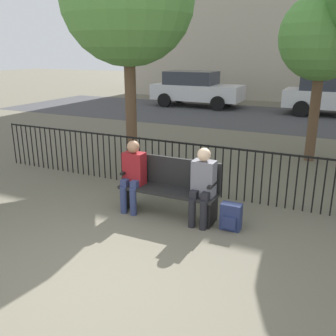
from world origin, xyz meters
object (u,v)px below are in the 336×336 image
(seated_person_0, at_px, (133,172))
(park_bench, at_px, (170,185))
(parked_car_1, at_px, (196,88))
(backpack, at_px, (231,217))
(seated_person_1, at_px, (203,183))
(tree_1, at_px, (323,38))

(seated_person_0, bearing_deg, park_bench, 12.03)
(park_bench, xyz_separation_m, seated_person_0, (-0.60, -0.13, 0.17))
(seated_person_0, bearing_deg, parked_car_1, 106.77)
(backpack, xyz_separation_m, parked_car_1, (-5.20, 11.77, 0.64))
(backpack, bearing_deg, seated_person_0, -179.79)
(park_bench, bearing_deg, backpack, -6.67)
(seated_person_0, distance_m, seated_person_1, 1.20)
(backpack, height_order, tree_1, tree_1)
(park_bench, xyz_separation_m, tree_1, (1.71, 4.28, 2.32))
(backpack, relative_size, tree_1, 0.11)
(seated_person_1, bearing_deg, parked_car_1, 111.95)
(seated_person_0, height_order, tree_1, tree_1)
(park_bench, bearing_deg, seated_person_1, -12.20)
(seated_person_1, height_order, tree_1, tree_1)
(seated_person_0, height_order, parked_car_1, parked_car_1)
(park_bench, xyz_separation_m, seated_person_1, (0.59, -0.13, 0.17))
(seated_person_1, relative_size, backpack, 2.95)
(backpack, bearing_deg, tree_1, 81.42)
(park_bench, height_order, seated_person_0, seated_person_0)
(backpack, distance_m, parked_car_1, 12.89)
(tree_1, height_order, parked_car_1, tree_1)
(backpack, bearing_deg, park_bench, 173.33)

